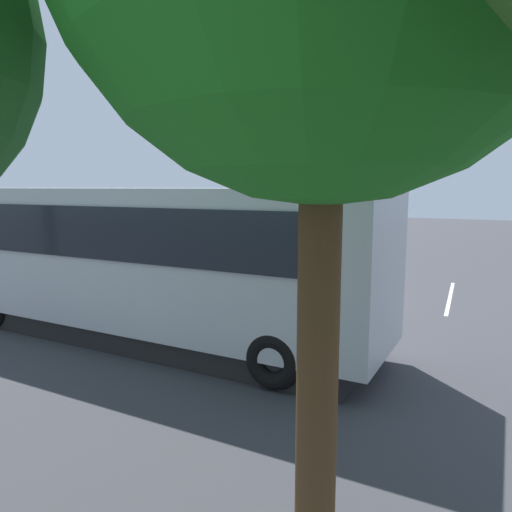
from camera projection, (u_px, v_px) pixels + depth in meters
name	position (u px, v px, depth m)	size (l,w,h in m)	color
ground_plane	(299.00, 294.00, 14.65)	(80.00, 80.00, 0.00)	#38383D
tour_bus	(144.00, 264.00, 10.20)	(10.49, 2.82, 3.25)	#B7BABF
spectator_far_left	(251.00, 276.00, 12.15)	(0.57, 0.38, 1.72)	#473823
spectator_left	(216.00, 270.00, 12.90)	(0.57, 0.33, 1.73)	black
spectator_centre	(173.00, 267.00, 13.15)	(0.58, 0.36, 1.80)	black
spectator_right	(144.00, 266.00, 13.95)	(0.57, 0.32, 1.67)	black
parked_motorcycle_silver	(226.00, 302.00, 11.64)	(2.05, 0.58, 0.99)	black
stunt_motorcycle	(296.00, 249.00, 17.97)	(2.08, 0.59, 1.55)	black
traffic_cone	(359.00, 268.00, 17.56)	(0.34, 0.34, 0.63)	orange
bay_line_a	(450.00, 297.00, 14.25)	(0.27, 4.67, 0.01)	white
bay_line_b	(369.00, 289.00, 15.32)	(0.27, 4.58, 0.01)	white
bay_line_c	(299.00, 283.00, 16.40)	(0.28, 4.79, 0.01)	white
bay_line_d	(237.00, 277.00, 17.47)	(0.27, 4.74, 0.01)	white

